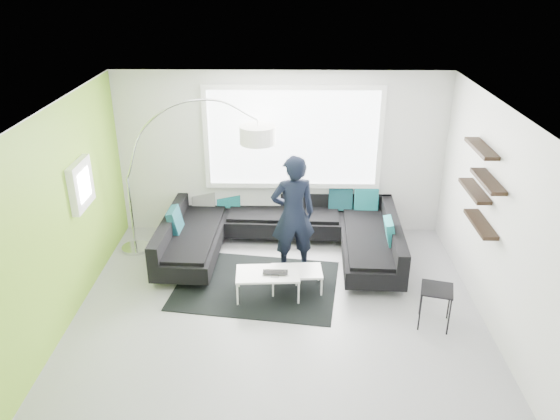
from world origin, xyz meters
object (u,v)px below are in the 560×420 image
(sectional_sofa, at_px, (281,236))
(coffee_table, at_px, (282,281))
(arc_lamp, at_px, (127,178))
(laptop, at_px, (275,275))
(side_table, at_px, (435,306))
(person, at_px, (293,214))

(sectional_sofa, relative_size, coffee_table, 3.31)
(arc_lamp, height_order, laptop, arc_lamp)
(arc_lamp, xyz_separation_m, laptop, (2.35, -1.40, -0.87))
(side_table, bearing_deg, coffee_table, 160.21)
(sectional_sofa, height_order, person, person)
(arc_lamp, bearing_deg, side_table, -20.67)
(arc_lamp, relative_size, side_table, 4.60)
(arc_lamp, bearing_deg, sectional_sofa, -0.76)
(sectional_sofa, height_order, arc_lamp, arc_lamp)
(arc_lamp, xyz_separation_m, person, (2.60, -0.56, -0.34))
(sectional_sofa, relative_size, side_table, 6.92)
(side_table, distance_m, laptop, 2.17)
(sectional_sofa, xyz_separation_m, laptop, (-0.06, -1.23, 0.04))
(coffee_table, xyz_separation_m, side_table, (2.00, -0.72, 0.09))
(sectional_sofa, bearing_deg, laptop, -90.43)
(coffee_table, distance_m, side_table, 2.12)
(side_table, xyz_separation_m, person, (-1.85, 1.40, 0.65))
(side_table, relative_size, person, 0.30)
(side_table, bearing_deg, sectional_sofa, 138.51)
(coffee_table, distance_m, person, 1.02)
(coffee_table, height_order, side_table, side_table)
(person, bearing_deg, laptop, 60.61)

